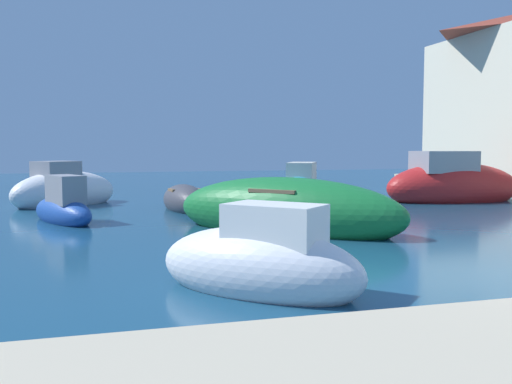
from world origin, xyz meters
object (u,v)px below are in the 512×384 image
Objects in this scene: moored_boat_5 at (301,190)px; moored_boat_6 at (185,201)px; moored_boat_2 at (285,212)px; moored_boat_4 at (260,264)px; moored_boat_7 at (452,185)px; moored_boat_3 at (64,191)px; moored_boat_8 at (63,208)px.

moored_boat_5 reaches higher than moored_boat_6.
moored_boat_4 is at bearing -65.98° from moored_boat_2.
moored_boat_6 is 0.59× the size of moored_boat_7.
moored_boat_2 is at bearing -95.01° from moored_boat_3.
moored_boat_2 is at bearing -66.60° from moored_boat_4.
moored_boat_4 is at bearing -132.24° from moored_boat_7.
moored_boat_7 is at bearing 78.81° from moored_boat_2.
moored_boat_3 reaches higher than moored_boat_2.
moored_boat_2 is 6.90m from moored_boat_5.
moored_boat_5 is 5.69m from moored_boat_7.
moored_boat_4 is at bearing 4.37° from moored_boat_5.
moored_boat_4 is 10.51m from moored_boat_6.
moored_boat_4 is 12.65m from moored_boat_5.
moored_boat_4 is 0.73× the size of moored_boat_5.
moored_boat_5 is at bearing 97.97° from moored_boat_6.
moored_boat_7 is at bearing -104.48° from moored_boat_8.
moored_boat_4 is at bearing 176.21° from moored_boat_8.
moored_boat_5 is 4.54m from moored_boat_6.
moored_boat_8 reaches higher than moored_boat_6.
moored_boat_3 is at bearing -73.27° from moored_boat_5.
moored_boat_7 is at bearing 83.96° from moored_boat_6.
moored_boat_7 reaches higher than moored_boat_6.
moored_boat_4 is (3.24, -13.18, -0.10)m from moored_boat_3.
moored_boat_2 is 9.55m from moored_boat_3.
moored_boat_3 is 1.29× the size of moored_boat_8.
moored_boat_5 is 1.36× the size of moored_boat_6.
moored_boat_8 is at bearing -24.58° from moored_boat_4.
moored_boat_3 is at bearing 172.00° from moored_boat_7.
moored_boat_8 is at bearing -164.84° from moored_boat_2.
moored_boat_4 reaches higher than moored_boat_6.
moored_boat_8 is at bearing -40.99° from moored_boat_5.
moored_boat_7 is (13.77, -2.55, 0.13)m from moored_boat_3.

